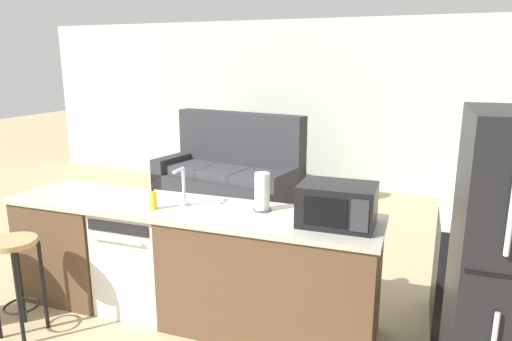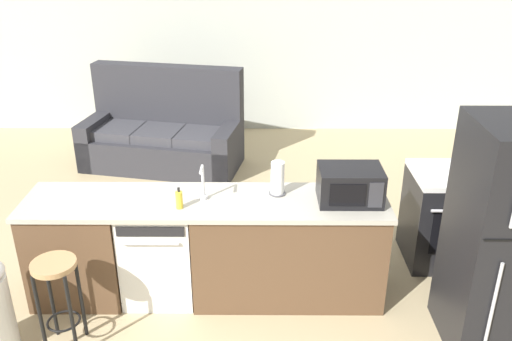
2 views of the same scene
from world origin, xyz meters
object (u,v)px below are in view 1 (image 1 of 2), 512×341
(dishwasher, at_px, (143,258))
(soap_bottle, at_px, (153,200))
(paper_towel_roll, at_px, (262,192))
(couch, at_px, (231,176))
(bar_stool, at_px, (16,266))
(stove_range, at_px, (490,275))
(microwave, at_px, (337,205))

(dishwasher, height_order, soap_bottle, soap_bottle)
(paper_towel_roll, distance_m, couch, 3.11)
(paper_towel_roll, bearing_deg, dishwasher, -173.39)
(bar_stool, bearing_deg, stove_range, 20.42)
(microwave, height_order, paper_towel_roll, paper_towel_roll)
(soap_bottle, height_order, bar_stool, soap_bottle)
(paper_towel_roll, distance_m, soap_bottle, 0.81)
(microwave, distance_m, couch, 3.50)
(soap_bottle, bearing_deg, microwave, 5.68)
(microwave, relative_size, soap_bottle, 2.84)
(stove_range, relative_size, bar_stool, 1.22)
(dishwasher, relative_size, stove_range, 0.93)
(microwave, xyz_separation_m, couch, (-1.96, 2.82, -0.65))
(microwave, height_order, couch, couch)
(microwave, relative_size, couch, 0.23)
(dishwasher, xyz_separation_m, couch, (-0.41, 2.82, -0.03))
(dishwasher, relative_size, couch, 0.39)
(stove_range, relative_size, microwave, 1.80)
(dishwasher, xyz_separation_m, stove_range, (2.60, 0.55, 0.03))
(dishwasher, height_order, paper_towel_roll, paper_towel_roll)
(microwave, bearing_deg, dishwasher, 179.95)
(dishwasher, distance_m, soap_bottle, 0.61)
(stove_range, distance_m, couch, 3.77)
(dishwasher, bearing_deg, couch, 98.34)
(microwave, height_order, soap_bottle, microwave)
(stove_range, xyz_separation_m, microwave, (-1.05, -0.55, 0.59))
(microwave, bearing_deg, couch, 124.84)
(paper_towel_roll, height_order, couch, couch)
(soap_bottle, distance_m, couch, 3.08)
(microwave, xyz_separation_m, soap_bottle, (-1.34, -0.13, -0.07))
(stove_range, bearing_deg, couch, 142.98)
(paper_towel_roll, bearing_deg, microwave, -11.42)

